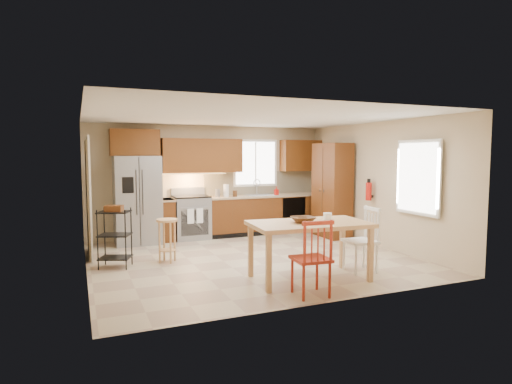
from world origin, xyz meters
The scene contains 33 objects.
floor centered at (0.00, 0.00, 0.00)m, with size 5.50×5.50×0.00m, color tan.
ceiling centered at (0.00, 0.00, 2.50)m, with size 5.50×5.00×0.02m, color silver.
wall_back centered at (0.00, 2.50, 1.25)m, with size 5.50×0.02×2.50m, color #CCB793.
wall_front centered at (0.00, -2.50, 1.25)m, with size 5.50×0.02×2.50m, color #CCB793.
wall_left centered at (-2.75, 0.00, 1.25)m, with size 0.02×5.00×2.50m, color #CCB793.
wall_right centered at (2.75, 0.00, 1.25)m, with size 0.02×5.00×2.50m, color #CCB793.
refrigerator centered at (-1.70, 2.12, 0.91)m, with size 0.92×0.75×1.82m, color gray.
range_stove centered at (-0.55, 2.19, 0.46)m, with size 0.76×0.63×0.92m, color gray.
base_cabinet_narrow centered at (-1.10, 2.20, 0.45)m, with size 0.30×0.60×0.90m, color #583010.
base_cabinet_run centered at (1.29, 2.20, 0.45)m, with size 2.92×0.60×0.90m, color #583010.
dishwasher centered at (1.85, 1.91, 0.45)m, with size 0.60×0.02×0.78m, color black.
backsplash centered at (1.29, 2.48, 1.18)m, with size 2.92×0.03×0.55m, color beige.
upper_over_fridge centered at (-1.70, 2.33, 2.10)m, with size 1.00×0.35×0.55m, color #643410.
upper_left_block centered at (-0.25, 2.33, 1.83)m, with size 1.80×0.35×0.75m, color #643410.
upper_right_block centered at (2.25, 2.33, 1.83)m, with size 1.00×0.35×0.75m, color #643410.
window_back centered at (1.10, 2.48, 1.65)m, with size 1.12×0.04×1.12m, color white.
sink centered at (1.10, 2.20, 0.86)m, with size 0.62×0.46×0.16m, color gray.
undercab_glow centered at (-0.55, 2.30, 1.43)m, with size 1.60×0.30×0.01m, color #FFBF66.
soap_bottle centered at (1.48, 2.10, 1.00)m, with size 0.09×0.09×0.19m, color #B7140C.
paper_towel centered at (0.25, 2.15, 1.04)m, with size 0.12×0.12×0.28m, color white.
canister_steel centered at (0.05, 2.15, 0.99)m, with size 0.11×0.11×0.18m, color gray.
canister_wood centered at (0.45, 2.12, 0.97)m, with size 0.10×0.10×0.14m, color #533316.
pantry centered at (2.43, 1.20, 1.05)m, with size 0.50×0.95×2.10m, color #583010.
fire_extinguisher centered at (2.63, 0.15, 1.10)m, with size 0.12×0.12×0.36m, color #B7140C.
window_right centered at (2.68, -1.15, 1.45)m, with size 0.04×1.02×1.32m, color white.
doorway centered at (-2.67, 1.30, 1.05)m, with size 0.04×0.95×2.10m, color #8C7A59.
dining_table centered at (0.30, -1.51, 0.42)m, with size 1.73×0.97×0.84m, color tan, non-canonical shape.
chair_red centered at (-0.05, -2.16, 0.51)m, with size 0.47×0.47×1.01m, color #B0301B, non-canonical shape.
chair_white centered at (1.25, -1.46, 0.51)m, with size 0.47×0.47×1.01m, color white, non-canonical shape.
table_bowl centered at (0.19, -1.51, 0.85)m, with size 0.35×0.35×0.09m, color #533316.
table_jar centered at (0.68, -1.40, 0.88)m, with size 0.14×0.14×0.16m, color white.
bar_stool centered at (-1.44, 0.32, 0.37)m, with size 0.36×0.36×0.75m, color tan, non-canonical shape.
utility_cart centered at (-2.30, 0.30, 0.49)m, with size 0.49×0.38×0.97m, color black, non-canonical shape.
Camera 1 is at (-2.84, -6.95, 1.85)m, focal length 30.00 mm.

